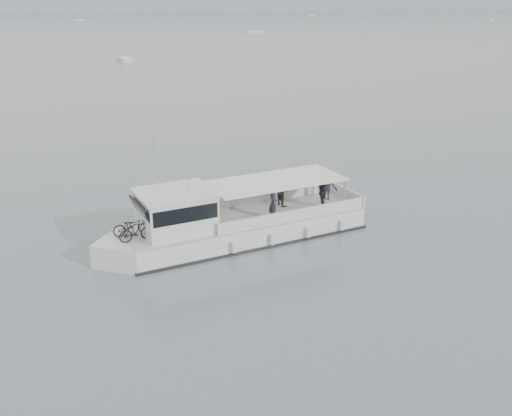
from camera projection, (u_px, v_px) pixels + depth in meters
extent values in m
plane|color=slate|center=(281.00, 252.00, 27.57)|extent=(1400.00, 1400.00, 0.00)
cube|color=white|center=(246.00, 229.00, 29.09)|extent=(12.80, 6.62, 1.34)
cube|color=white|center=(127.00, 253.00, 26.45)|extent=(3.22, 3.22, 1.34)
cube|color=beige|center=(246.00, 217.00, 28.86)|extent=(12.80, 6.62, 0.06)
cube|color=black|center=(246.00, 237.00, 29.24)|extent=(13.03, 6.80, 0.19)
cube|color=white|center=(264.00, 197.00, 30.87)|extent=(7.95, 2.40, 0.62)
cube|color=white|center=(294.00, 216.00, 28.22)|extent=(7.95, 2.40, 0.62)
cube|color=white|center=(346.00, 194.00, 31.37)|extent=(1.02, 3.20, 0.62)
cube|color=white|center=(176.00, 212.00, 26.96)|extent=(3.95, 3.59, 1.86)
cube|color=black|center=(143.00, 214.00, 26.22)|extent=(1.27, 2.64, 1.19)
cube|color=black|center=(176.00, 206.00, 26.85)|extent=(3.76, 3.58, 0.72)
cube|color=white|center=(175.00, 192.00, 26.62)|extent=(4.20, 3.85, 0.10)
cube|color=white|center=(275.00, 181.00, 28.98)|extent=(7.59, 4.93, 0.08)
cylinder|color=silver|center=(228.00, 216.00, 26.66)|extent=(0.08, 0.08, 1.70)
cylinder|color=silver|center=(205.00, 198.00, 29.07)|extent=(0.08, 0.08, 1.70)
cylinder|color=silver|center=(344.00, 195.00, 29.47)|extent=(0.08, 0.08, 1.70)
cylinder|color=silver|center=(314.00, 180.00, 31.88)|extent=(0.08, 0.08, 1.70)
cylinder|color=silver|center=(154.00, 161.00, 26.66)|extent=(0.04, 0.04, 2.68)
cylinder|color=silver|center=(188.00, 172.00, 25.80)|extent=(0.04, 0.04, 2.27)
cylinder|color=silver|center=(234.00, 247.00, 26.90)|extent=(0.31, 0.31, 0.52)
cylinder|color=silver|center=(272.00, 239.00, 27.78)|extent=(0.31, 0.31, 0.52)
cylinder|color=silver|center=(308.00, 232.00, 28.66)|extent=(0.31, 0.31, 0.52)
cylinder|color=silver|center=(342.00, 225.00, 29.54)|extent=(0.31, 0.31, 0.52)
imported|color=black|center=(131.00, 225.00, 26.58)|extent=(1.87, 1.09, 0.93)
imported|color=black|center=(136.00, 231.00, 25.88)|extent=(1.69, 0.90, 0.98)
imported|color=#292D37|center=(273.00, 204.00, 28.23)|extent=(0.50, 0.68, 1.73)
imported|color=#292D37|center=(282.00, 190.00, 30.22)|extent=(0.93, 1.03, 1.73)
imported|color=#292D37|center=(322.00, 193.00, 29.80)|extent=(0.45, 1.03, 1.73)
imported|color=#292D37|center=(328.00, 185.00, 31.11)|extent=(1.28, 1.19, 1.73)
cube|color=white|center=(125.00, 60.00, 110.90)|extent=(3.62, 6.64, 0.75)
cube|color=white|center=(125.00, 58.00, 110.79)|extent=(2.29, 2.60, 0.45)
cylinder|color=silver|center=(123.00, 40.00, 109.60)|extent=(0.08, 0.08, 6.96)
cube|color=white|center=(312.00, 15.00, 410.39)|extent=(5.86, 2.46, 0.75)
cube|color=white|center=(312.00, 14.00, 410.28)|extent=(2.16, 1.81, 0.45)
cube|color=white|center=(255.00, 32.00, 201.71)|extent=(6.16, 3.14, 0.75)
cube|color=white|center=(255.00, 31.00, 201.60)|extent=(2.38, 2.06, 0.45)
cylinder|color=silver|center=(255.00, 21.00, 200.49)|extent=(0.08, 0.08, 6.48)
cube|color=white|center=(79.00, 20.00, 314.56)|extent=(6.66, 2.42, 0.75)
cube|color=white|center=(79.00, 19.00, 314.45)|extent=(2.38, 1.95, 0.45)
cylinder|color=silver|center=(78.00, 12.00, 313.21)|extent=(0.08, 0.08, 7.22)
cube|color=white|center=(489.00, 20.00, 311.93)|extent=(2.45, 6.87, 0.75)
cube|color=white|center=(489.00, 19.00, 311.82)|extent=(2.00, 2.45, 0.45)
cylinder|color=silver|center=(490.00, 12.00, 310.54)|extent=(0.08, 0.08, 7.46)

